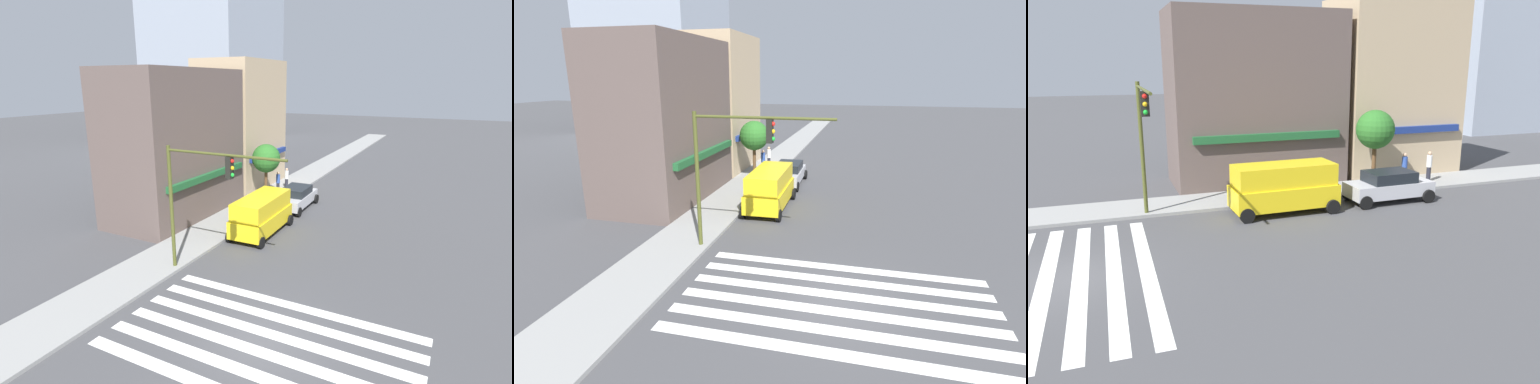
% 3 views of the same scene
% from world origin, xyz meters
% --- Properties ---
extents(ground_plane, '(200.00, 200.00, 0.00)m').
position_xyz_m(ground_plane, '(0.00, 0.00, 0.00)').
color(ground_plane, '#424244').
extents(sidewalk_left, '(120.00, 3.00, 0.15)m').
position_xyz_m(sidewalk_left, '(0.00, 7.50, 0.07)').
color(sidewalk_left, gray).
rests_on(sidewalk_left, ground_plane).
extents(crosswalk_stripes, '(5.86, 10.80, 0.01)m').
position_xyz_m(crosswalk_stripes, '(0.00, 0.00, 0.00)').
color(crosswalk_stripes, silver).
rests_on(crosswalk_stripes, ground_plane).
extents(storefront_row, '(17.77, 5.30, 10.66)m').
position_xyz_m(storefront_row, '(14.28, 11.49, 5.08)').
color(storefront_row, brown).
rests_on(storefront_row, ground_plane).
extents(traffic_signal, '(0.32, 5.98, 6.11)m').
position_xyz_m(traffic_signal, '(3.23, 4.94, 4.27)').
color(traffic_signal, '#474C1E').
rests_on(traffic_signal, ground_plane).
extents(van_yellow, '(5.04, 2.22, 2.34)m').
position_xyz_m(van_yellow, '(9.42, 4.70, 1.29)').
color(van_yellow, yellow).
rests_on(van_yellow, ground_plane).
extents(sedan_silver, '(4.44, 2.02, 1.59)m').
position_xyz_m(sedan_silver, '(15.10, 4.70, 0.84)').
color(sedan_silver, '#B7B7BC').
rests_on(sedan_silver, ground_plane).
extents(pedestrian_white_shirt, '(0.32, 0.32, 1.77)m').
position_xyz_m(pedestrian_white_shirt, '(19.37, 7.28, 1.07)').
color(pedestrian_white_shirt, '#23232D').
rests_on(pedestrian_white_shirt, sidewalk_left).
extents(pedestrian_blue_shirt, '(0.32, 0.32, 1.77)m').
position_xyz_m(pedestrian_blue_shirt, '(17.73, 7.34, 1.07)').
color(pedestrian_blue_shirt, '#23232D').
rests_on(pedestrian_blue_shirt, sidewalk_left).
extents(street_tree, '(2.16, 2.16, 4.25)m').
position_xyz_m(street_tree, '(15.81, 7.50, 3.30)').
color(street_tree, brown).
rests_on(street_tree, sidewalk_left).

